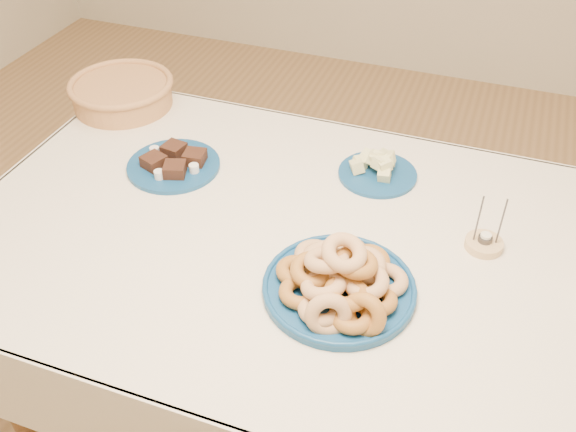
# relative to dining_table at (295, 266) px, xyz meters

# --- Properties ---
(ground) EXTENTS (5.00, 5.00, 0.00)m
(ground) POSITION_rel_dining_table_xyz_m (0.00, 0.00, -0.64)
(ground) COLOR olive
(ground) RESTS_ON ground
(dining_table) EXTENTS (1.71, 1.11, 0.75)m
(dining_table) POSITION_rel_dining_table_xyz_m (0.00, 0.00, 0.00)
(dining_table) COLOR brown
(dining_table) RESTS_ON ground
(donut_platter) EXTENTS (0.42, 0.42, 0.16)m
(donut_platter) POSITION_rel_dining_table_xyz_m (0.16, -0.16, 0.15)
(donut_platter) COLOR navy
(donut_platter) RESTS_ON dining_table
(melon_plate) EXTENTS (0.23, 0.23, 0.08)m
(melon_plate) POSITION_rel_dining_table_xyz_m (0.13, 0.32, 0.13)
(melon_plate) COLOR navy
(melon_plate) RESTS_ON dining_table
(brownie_plate) EXTENTS (0.28, 0.28, 0.05)m
(brownie_plate) POSITION_rel_dining_table_xyz_m (-0.42, 0.16, 0.12)
(brownie_plate) COLOR navy
(brownie_plate) RESTS_ON dining_table
(wicker_basket) EXTENTS (0.41, 0.41, 0.09)m
(wicker_basket) POSITION_rel_dining_table_xyz_m (-0.74, 0.42, 0.15)
(wicker_basket) COLOR #97653C
(wicker_basket) RESTS_ON dining_table
(candle_holder) EXTENTS (0.10, 0.10, 0.15)m
(candle_holder) POSITION_rel_dining_table_xyz_m (0.45, 0.11, 0.12)
(candle_holder) COLOR tan
(candle_holder) RESTS_ON dining_table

